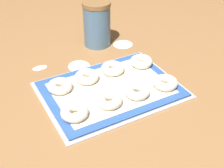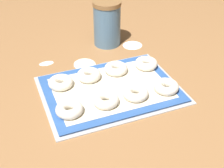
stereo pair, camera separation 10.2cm
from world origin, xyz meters
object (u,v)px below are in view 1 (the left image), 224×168
Objects in this scene: bagel_front_mid_left at (109,100)px; bagel_back_mid_left at (87,77)px; bagel_front_mid_right at (137,91)px; bagel_front_far_right at (165,83)px; bagel_back_far_right at (141,61)px; bagel_back_mid_right at (113,68)px; bagel_back_far_left at (60,86)px; flour_canister at (97,24)px; baking_tray at (112,89)px; bagel_front_far_left at (74,112)px.

bagel_front_mid_left is 0.15m from bagel_back_mid_left.
bagel_front_mid_right and bagel_front_far_right have the same top height.
bagel_back_far_right is (0.00, 0.15, 0.00)m from bagel_front_far_right.
bagel_front_mid_left is 1.00× the size of bagel_back_far_right.
bagel_front_far_right is 0.26m from bagel_back_mid_left.
bagel_back_mid_right is (-0.00, 0.16, 0.00)m from bagel_front_mid_right.
bagel_front_mid_right and bagel_back_mid_right have the same top height.
bagel_front_far_right is 1.00× the size of bagel_back_mid_right.
bagel_back_far_left is (-0.20, 0.14, 0.00)m from bagel_front_mid_right.
bagel_back_far_right is 0.45× the size of flour_canister.
flour_canister reaches higher than bagel_back_far_left.
bagel_front_mid_right is at bearing -55.28° from baking_tray.
bagel_front_mid_right is 1.00× the size of bagel_back_mid_right.
baking_tray is 0.17m from bagel_back_far_left.
bagel_front_mid_left is 1.00× the size of bagel_back_far_left.
bagel_front_far_left is at bearing -124.66° from flour_canister.
bagel_back_far_left is at bearing -136.59° from flour_canister.
bagel_front_far_right and bagel_back_far_right have the same top height.
bagel_front_far_right and bagel_back_far_left have the same top height.
bagel_back_far_right is at bearing -1.33° from bagel_back_mid_left.
flour_canister is (0.27, 0.39, 0.07)m from bagel_front_far_left.
bagel_front_far_right is at bearing -25.51° from bagel_back_far_left.
baking_tray is 5.47× the size of bagel_back_mid_right.
bagel_back_mid_left is (-0.00, 0.15, 0.00)m from bagel_front_mid_left.
bagel_back_far_right is (0.33, 0.15, 0.00)m from bagel_front_far_left.
bagel_front_mid_left is at bearing -124.68° from baking_tray.
bagel_front_mid_right and bagel_back_far_left have the same top height.
bagel_front_mid_right is at bearing -89.05° from bagel_back_mid_right.
flour_canister is (0.05, 0.39, 0.07)m from bagel_front_mid_right.
bagel_front_mid_left is at bearing -111.62° from flour_canister.
bagel_front_mid_left is 0.21m from bagel_front_far_right.
bagel_front_mid_right is 0.18m from bagel_back_far_right.
bagel_back_far_left is (-0.31, 0.15, 0.00)m from bagel_front_far_right.
bagel_back_far_left is 0.20m from bagel_back_mid_right.
baking_tray is 5.47× the size of bagel_front_far_left.
bagel_back_mid_right is at bearing 2.15° from bagel_back_mid_left.
bagel_front_mid_left and bagel_back_far_left have the same top height.
flour_canister is (0.06, 0.23, 0.07)m from bagel_back_mid_right.
bagel_front_mid_right is 1.00× the size of bagel_front_far_right.
bagel_back_far_left is at bearing 85.97° from bagel_front_far_left.
bagel_front_mid_left is 1.00× the size of bagel_back_mid_left.
bagel_front_far_left is 0.26m from bagel_back_mid_right.
bagel_front_mid_right is at bearing -0.05° from bagel_front_far_left.
bagel_back_far_left is 0.10m from bagel_back_mid_left.
bagel_back_mid_right is 1.00× the size of bagel_back_far_right.
bagel_back_mid_right is at bearing 59.81° from baking_tray.
bagel_front_far_left is at bearing 179.06° from bagel_front_far_right.
bagel_front_far_right is at bearing -36.53° from bagel_back_mid_left.
flour_canister is at bearing 71.75° from baking_tray.
bagel_front_far_right is at bearing -26.32° from baking_tray.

